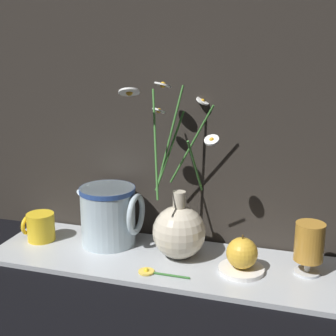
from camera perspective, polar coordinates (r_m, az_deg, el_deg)
name	(u,v)px	position (r m, az deg, el deg)	size (l,w,h in m)	color
ground_plane	(164,263)	(1.14, -0.45, -11.52)	(6.00, 6.00, 0.00)	black
shelf	(164,261)	(1.13, -0.45, -11.25)	(0.84, 0.25, 0.01)	#B2B7BC
backdrop_wall	(182,24)	(1.15, 1.72, 17.12)	(1.34, 0.02, 1.10)	#2D2823
vase_with_flowers	(179,228)	(1.11, 1.32, -7.34)	(0.23, 0.20, 0.41)	beige
yellow_mug	(40,227)	(1.26, -15.34, -6.92)	(0.08, 0.07, 0.07)	yellow
ceramic_pitcher	(109,213)	(1.19, -7.20, -5.50)	(0.16, 0.14, 0.16)	silver
tea_glass	(309,244)	(1.08, 16.84, -8.84)	(0.06, 0.06, 0.12)	silver
saucer_plate	(241,269)	(1.08, 8.92, -12.13)	(0.10, 0.10, 0.01)	white
orange_fruit	(242,253)	(1.07, 9.01, -10.21)	(0.07, 0.07, 0.08)	gold
loose_daisy	(152,272)	(1.06, -1.93, -12.59)	(0.12, 0.04, 0.01)	#336B2D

